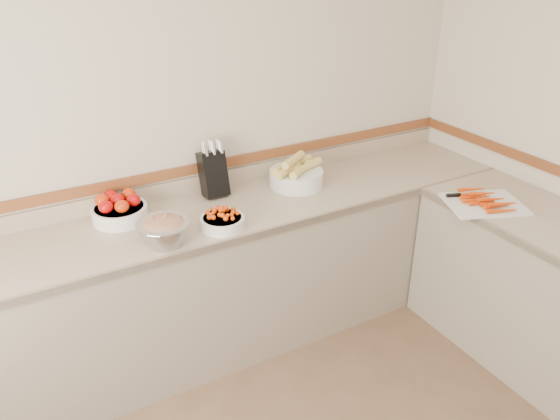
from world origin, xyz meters
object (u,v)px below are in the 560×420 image
knife_block (213,173)px  tomato_bowl (119,209)px  rhubarb_bowl (164,231)px  cutting_board (484,202)px  cherry_tomato_bowl (222,220)px  corn_bowl (296,175)px

knife_block → tomato_bowl: 0.59m
rhubarb_bowl → cutting_board: size_ratio=0.53×
cherry_tomato_bowl → cutting_board: (1.43, -0.50, -0.03)m
cherry_tomato_bowl → corn_bowl: bearing=24.0°
knife_block → rhubarb_bowl: (-0.45, -0.43, -0.06)m
knife_block → rhubarb_bowl: bearing=-136.5°
tomato_bowl → corn_bowl: 1.08m
tomato_bowl → cherry_tomato_bowl: size_ratio=1.27×
tomato_bowl → cherry_tomato_bowl: 0.58m
knife_block → cutting_board: knife_block is taller
rhubarb_bowl → cutting_board: (1.75, -0.47, -0.06)m
tomato_bowl → corn_bowl: (1.07, -0.08, 0.01)m
tomato_bowl → cutting_board: (1.88, -0.85, -0.05)m
tomato_bowl → cherry_tomato_bowl: bearing=-38.4°
corn_bowl → rhubarb_bowl: corn_bowl is taller
tomato_bowl → rhubarb_bowl: size_ratio=1.09×
corn_bowl → knife_block: bearing=165.5°
rhubarb_bowl → cutting_board: rhubarb_bowl is taller
corn_bowl → rhubarb_bowl: 0.99m
rhubarb_bowl → tomato_bowl: bearing=108.3°
tomato_bowl → cherry_tomato_bowl: (0.45, -0.36, -0.02)m
knife_block → cherry_tomato_bowl: knife_block is taller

